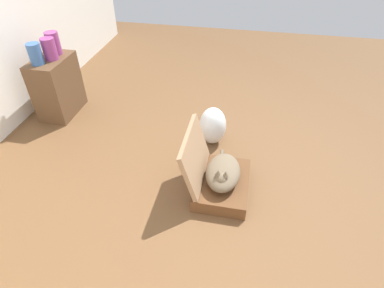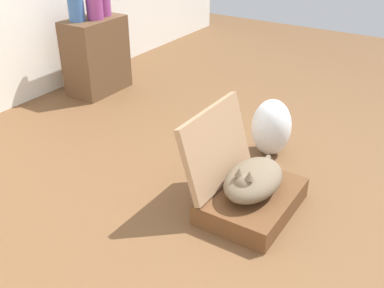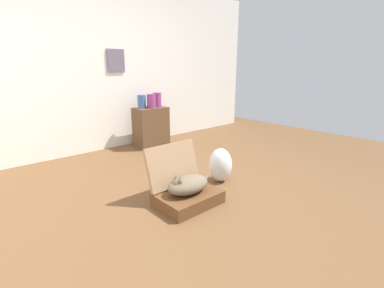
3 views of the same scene
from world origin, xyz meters
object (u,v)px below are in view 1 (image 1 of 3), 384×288
Objects in this scene: vase_tall at (35,54)px; vase_short at (53,43)px; suitcase_base at (222,184)px; side_table at (57,87)px; plastic_bag_white at (213,126)px; cat at (223,173)px; vase_round at (49,49)px.

vase_short reaches higher than vase_tall.
suitcase_base is 0.91× the size of side_table.
vase_short is at bearing 78.58° from plastic_bag_white.
side_table is (0.87, 1.94, 0.26)m from suitcase_base.
cat is 2.37× the size of vase_round.
vase_tall is (-0.13, 0.04, 0.43)m from side_table.
vase_tall is 0.15m from vase_round.
suitcase_base is at bearing -110.36° from vase_tall.
vase_tall reaches higher than suitcase_base.
cat reaches higher than suitcase_base.
side_table is 3.08× the size of vase_tall.
suitcase_base is 2.14m from side_table.
suitcase_base is 1.51× the size of plastic_bag_white.
suitcase_base is at bearing -117.32° from vase_short.
suitcase_base is 2.69× the size of vase_round.
vase_round is at bearing 65.51° from suitcase_base.
vase_short is at bearing -9.69° from vase_tall.
vase_tall is (0.09, 1.80, 0.55)m from plastic_bag_white.
cat is at bearing -110.52° from vase_tall.
side_table is 0.45m from vase_tall.
side_table is 2.78× the size of vase_short.
side_table is at bearing 65.77° from cat.
cat is 0.68m from plastic_bag_white.
side_table is (0.87, 1.94, 0.12)m from cat.
suitcase_base is 2.20m from vase_round.
plastic_bag_white is 1.88m from vase_short.
plastic_bag_white is (0.65, 0.18, 0.13)m from suitcase_base.
vase_round reaches higher than vase_tall.
vase_short reaches higher than cat.
vase_tall reaches higher than plastic_bag_white.
side_table is at bearing 90.00° from vase_round.
plastic_bag_white is at bearing 15.42° from cat.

